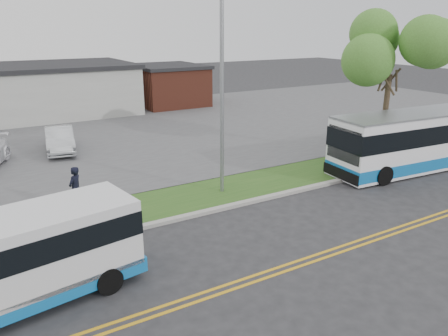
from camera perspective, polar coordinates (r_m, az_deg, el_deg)
ground at (r=16.88m, az=-4.29°, el=-8.13°), size 140.00×140.00×0.00m
lane_line_north at (r=13.96m, az=3.00°, el=-14.15°), size 70.00×0.12×0.01m
lane_line_south at (r=13.75m, az=3.72°, el=-14.71°), size 70.00×0.12×0.01m
curb at (r=17.75m, az=-5.89°, el=-6.54°), size 80.00×0.30×0.15m
verge at (r=19.28m, az=-8.15°, el=-4.65°), size 80.00×3.30×0.10m
parking_lot at (r=32.20m, az=-17.95°, el=3.92°), size 80.00×25.00×0.10m
brick_wing at (r=43.52m, az=-7.32°, el=10.71°), size 6.30×7.30×3.90m
tree_east at (r=26.52m, az=21.15°, el=14.25°), size 5.20×5.20×8.33m
streetlight_near at (r=19.11m, az=-0.17°, el=11.44°), size 0.35×1.53×9.50m
shuttle_bus at (r=13.42m, az=-23.44°, el=-10.31°), size 7.09×3.23×2.63m
transit_bus at (r=26.04m, az=24.62°, el=3.42°), size 11.45×3.47×3.13m
pedestrian at (r=19.05m, az=-18.84°, el=-2.57°), size 0.81×0.80×1.88m
parked_car_a at (r=28.44m, az=-20.64°, el=3.50°), size 2.25×4.73×1.50m
grocery_bag_left at (r=19.05m, az=-19.31°, el=-5.15°), size 0.32×0.32×0.32m
grocery_bag_right at (r=19.61m, az=-17.91°, el=-4.33°), size 0.32×0.32×0.32m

